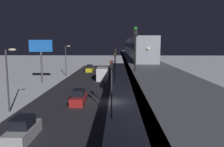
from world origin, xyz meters
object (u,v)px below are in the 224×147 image
Objects in this scene: sedan_red at (79,98)px; sedan_silver at (23,130)px; rail_signal at (135,41)px; sedan_yellow at (90,69)px; box_truck at (103,74)px; traffic_light_mid at (114,62)px; subway_train at (135,47)px; traffic_light_distant at (116,53)px; traffic_light_near at (112,81)px; commercial_billboard at (41,50)px; traffic_light_far at (115,56)px.

sedan_silver is at bearing -103.65° from sedan_red.
rail_signal reaches higher than sedan_yellow.
traffic_light_mid is (-2.70, 3.58, 2.85)m from box_truck.
subway_train reaches higher than traffic_light_distant.
box_truck reaches higher than sedan_red.
sedan_silver is 9.91m from traffic_light_near.
sedan_silver is at bearing 66.18° from subway_train.
sedan_yellow is at bearing -111.24° from commercial_billboard.
sedan_silver is at bearing 90.00° from sedan_yellow.
box_truck is at bearing -39.95° from subway_train.
sedan_silver is at bearing 105.47° from commercial_billboard.
rail_signal is at bearing 99.28° from box_truck.
traffic_light_near is (-7.50, -5.51, 3.40)m from sedan_silver.
traffic_light_distant is at bearing -95.70° from sedan_silver.
traffic_light_distant is (4.21, -48.66, -3.32)m from subway_train.
traffic_light_mid is (-7.50, 17.72, 3.40)m from sedan_yellow.
box_truck is 1.16× the size of traffic_light_distant.
sedan_red is 11.87m from sedan_silver.
traffic_light_near is 1.00× the size of traffic_light_distant.
traffic_light_distant is (0.00, -46.45, 0.00)m from traffic_light_mid.
sedan_silver is 52.60m from traffic_light_far.
sedan_silver is 32.67m from box_truck.
subway_train is 18.69m from sedan_red.
sedan_red is at bearing 123.46° from commercial_billboard.
sedan_yellow is 21.59m from commercial_billboard.
traffic_light_far is at bearing -80.60° from subway_train.
rail_signal reaches higher than sedan_red.
subway_train is at bearing 99.40° from traffic_light_far.
sedan_silver is 75.63m from traffic_light_distant.
traffic_light_mid is (0.00, -23.22, 0.00)m from traffic_light_near.
rail_signal is at bearing -53.64° from sedan_red.
sedan_yellow is at bearing 36.29° from traffic_light_far.
commercial_billboard is at bearing -55.23° from traffic_light_near.
subway_train is 5.76× the size of traffic_light_far.
box_truck reaches higher than sedan_silver.
traffic_light_mid and traffic_light_distant have the same top height.
rail_signal is 46.03m from sedan_yellow.
traffic_light_mid reaches higher than sedan_silver.
commercial_billboard is at bearing 22.82° from box_truck.
sedan_yellow is 19.54m from traffic_light_mid.
traffic_light_near and traffic_light_mid have the same top height.
commercial_billboard reaches higher than traffic_light_distant.
traffic_light_mid is (-4.70, -17.20, 3.41)m from sedan_red.
sedan_yellow is at bearing -77.62° from rail_signal.
traffic_light_mid is (4.21, -2.21, -3.32)m from subway_train.
subway_train is 10.92m from box_truck.
sedan_red is 35.03m from sedan_yellow.
traffic_light_distant is at bearing -85.06° from subway_train.
rail_signal is 5.89m from traffic_light_near.
traffic_light_near is at bearing 78.68° from subway_train.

